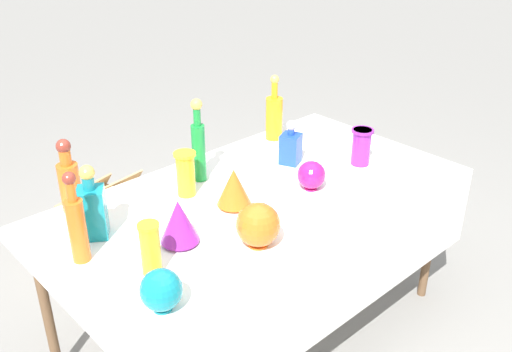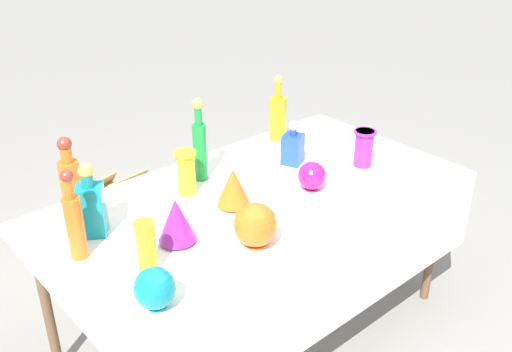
{
  "view_description": "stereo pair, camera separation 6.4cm",
  "coord_description": "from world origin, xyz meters",
  "px_view_note": "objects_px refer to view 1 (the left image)",
  "views": [
    {
      "loc": [
        -1.48,
        -1.6,
        1.98
      ],
      "look_at": [
        0.0,
        0.0,
        0.86
      ],
      "focal_mm": 40.0,
      "sensor_mm": 36.0,
      "label": 1
    },
    {
      "loc": [
        -1.43,
        -1.64,
        1.98
      ],
      "look_at": [
        0.0,
        0.0,
        0.86
      ],
      "focal_mm": 40.0,
      "sensor_mm": 36.0,
      "label": 2
    }
  ],
  "objects_px": {
    "fluted_vase_0": "(179,221)",
    "cardboard_box_behind_right": "(133,211)",
    "tall_bottle_2": "(274,115)",
    "slender_vase_1": "(361,145)",
    "tall_bottle_1": "(77,224)",
    "slender_vase_0": "(186,172)",
    "cardboard_box_behind_left": "(101,222)",
    "square_decanter_1": "(92,208)",
    "fluted_vase_1": "(234,187)",
    "round_bowl_0": "(311,175)",
    "round_bowl_1": "(258,225)",
    "tall_bottle_3": "(198,145)",
    "square_decanter_0": "(291,146)",
    "slender_vase_2": "(150,247)",
    "tall_bottle_0": "(69,181)",
    "round_bowl_2": "(161,290)"
  },
  "relations": [
    {
      "from": "tall_bottle_2",
      "to": "slender_vase_0",
      "type": "distance_m",
      "value": 0.74
    },
    {
      "from": "cardboard_box_behind_right",
      "to": "round_bowl_1",
      "type": "bearing_deg",
      "value": -101.89
    },
    {
      "from": "square_decanter_0",
      "to": "round_bowl_0",
      "type": "bearing_deg",
      "value": -116.9
    },
    {
      "from": "tall_bottle_2",
      "to": "slender_vase_0",
      "type": "xyz_separation_m",
      "value": [
        -0.72,
        -0.19,
        -0.02
      ]
    },
    {
      "from": "tall_bottle_0",
      "to": "fluted_vase_1",
      "type": "bearing_deg",
      "value": -40.7
    },
    {
      "from": "tall_bottle_2",
      "to": "round_bowl_1",
      "type": "relative_size",
      "value": 1.99
    },
    {
      "from": "tall_bottle_3",
      "to": "slender_vase_0",
      "type": "xyz_separation_m",
      "value": [
        -0.13,
        -0.07,
        -0.06
      ]
    },
    {
      "from": "tall_bottle_2",
      "to": "round_bowl_0",
      "type": "distance_m",
      "value": 0.6
    },
    {
      "from": "tall_bottle_1",
      "to": "slender_vase_0",
      "type": "xyz_separation_m",
      "value": [
        0.57,
        0.14,
        -0.04
      ]
    },
    {
      "from": "square_decanter_1",
      "to": "slender_vase_0",
      "type": "relative_size",
      "value": 1.5
    },
    {
      "from": "square_decanter_0",
      "to": "round_bowl_2",
      "type": "distance_m",
      "value": 1.18
    },
    {
      "from": "square_decanter_0",
      "to": "slender_vase_0",
      "type": "distance_m",
      "value": 0.57
    },
    {
      "from": "square_decanter_1",
      "to": "fluted_vase_0",
      "type": "bearing_deg",
      "value": -51.6
    },
    {
      "from": "tall_bottle_3",
      "to": "cardboard_box_behind_right",
      "type": "relative_size",
      "value": 0.9
    },
    {
      "from": "fluted_vase_0",
      "to": "cardboard_box_behind_right",
      "type": "distance_m",
      "value": 1.58
    },
    {
      "from": "fluted_vase_1",
      "to": "round_bowl_0",
      "type": "relative_size",
      "value": 1.3
    },
    {
      "from": "tall_bottle_1",
      "to": "slender_vase_1",
      "type": "distance_m",
      "value": 1.39
    },
    {
      "from": "slender_vase_1",
      "to": "round_bowl_0",
      "type": "relative_size",
      "value": 1.35
    },
    {
      "from": "tall_bottle_1",
      "to": "tall_bottle_2",
      "type": "xyz_separation_m",
      "value": [
        1.29,
        0.32,
        -0.02
      ]
    },
    {
      "from": "fluted_vase_1",
      "to": "round_bowl_1",
      "type": "height_order",
      "value": "round_bowl_1"
    },
    {
      "from": "tall_bottle_3",
      "to": "tall_bottle_2",
      "type": "bearing_deg",
      "value": 10.74
    },
    {
      "from": "tall_bottle_2",
      "to": "round_bowl_0",
      "type": "relative_size",
      "value": 2.62
    },
    {
      "from": "tall_bottle_2",
      "to": "slender_vase_1",
      "type": "distance_m",
      "value": 0.52
    },
    {
      "from": "tall_bottle_2",
      "to": "slender_vase_1",
      "type": "xyz_separation_m",
      "value": [
        0.09,
        -0.51,
        -0.03
      ]
    },
    {
      "from": "round_bowl_2",
      "to": "cardboard_box_behind_right",
      "type": "distance_m",
      "value": 1.9
    },
    {
      "from": "tall_bottle_3",
      "to": "slender_vase_1",
      "type": "distance_m",
      "value": 0.79
    },
    {
      "from": "fluted_vase_1",
      "to": "cardboard_box_behind_left",
      "type": "bearing_deg",
      "value": 92.34
    },
    {
      "from": "square_decanter_1",
      "to": "round_bowl_1",
      "type": "relative_size",
      "value": 1.72
    },
    {
      "from": "tall_bottle_0",
      "to": "round_bowl_0",
      "type": "bearing_deg",
      "value": -32.72
    },
    {
      "from": "slender_vase_2",
      "to": "tall_bottle_1",
      "type": "bearing_deg",
      "value": 120.74
    },
    {
      "from": "tall_bottle_3",
      "to": "square_decanter_0",
      "type": "relative_size",
      "value": 1.78
    },
    {
      "from": "fluted_vase_1",
      "to": "round_bowl_1",
      "type": "xyz_separation_m",
      "value": [
        -0.13,
        -0.28,
        -0.0
      ]
    },
    {
      "from": "tall_bottle_1",
      "to": "fluted_vase_1",
      "type": "bearing_deg",
      "value": -7.53
    },
    {
      "from": "slender_vase_1",
      "to": "fluted_vase_1",
      "type": "xyz_separation_m",
      "value": [
        -0.72,
        0.1,
        -0.01
      ]
    },
    {
      "from": "cardboard_box_behind_left",
      "to": "slender_vase_2",
      "type": "bearing_deg",
      "value": -109.07
    },
    {
      "from": "square_decanter_1",
      "to": "round_bowl_0",
      "type": "bearing_deg",
      "value": -19.19
    },
    {
      "from": "tall_bottle_3",
      "to": "slender_vase_2",
      "type": "bearing_deg",
      "value": -141.14
    },
    {
      "from": "cardboard_box_behind_right",
      "to": "slender_vase_0",
      "type": "bearing_deg",
      "value": -105.35
    },
    {
      "from": "square_decanter_0",
      "to": "square_decanter_1",
      "type": "height_order",
      "value": "square_decanter_1"
    },
    {
      "from": "fluted_vase_0",
      "to": "round_bowl_1",
      "type": "relative_size",
      "value": 1.05
    },
    {
      "from": "fluted_vase_1",
      "to": "round_bowl_2",
      "type": "bearing_deg",
      "value": -150.52
    },
    {
      "from": "square_decanter_0",
      "to": "square_decanter_1",
      "type": "relative_size",
      "value": 0.73
    },
    {
      "from": "cardboard_box_behind_left",
      "to": "cardboard_box_behind_right",
      "type": "distance_m",
      "value": 0.24
    },
    {
      "from": "round_bowl_0",
      "to": "fluted_vase_1",
      "type": "bearing_deg",
      "value": 162.0
    },
    {
      "from": "cardboard_box_behind_left",
      "to": "round_bowl_1",
      "type": "bearing_deg",
      "value": -93.03
    },
    {
      "from": "fluted_vase_0",
      "to": "round_bowl_1",
      "type": "xyz_separation_m",
      "value": [
        0.21,
        -0.21,
        -0.01
      ]
    },
    {
      "from": "tall_bottle_1",
      "to": "slender_vase_0",
      "type": "distance_m",
      "value": 0.59
    },
    {
      "from": "slender_vase_1",
      "to": "round_bowl_1",
      "type": "xyz_separation_m",
      "value": [
        -0.85,
        -0.18,
        -0.01
      ]
    },
    {
      "from": "cardboard_box_behind_left",
      "to": "square_decanter_1",
      "type": "bearing_deg",
      "value": -116.34
    },
    {
      "from": "tall_bottle_0",
      "to": "tall_bottle_1",
      "type": "relative_size",
      "value": 0.9
    }
  ]
}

